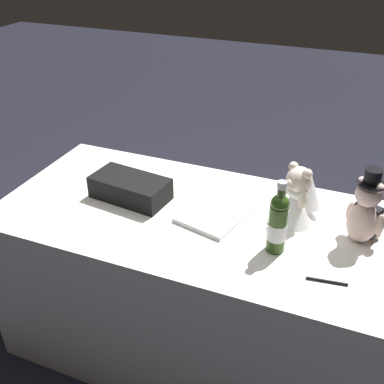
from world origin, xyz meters
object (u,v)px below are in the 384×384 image
object	(u,v)px
teddy_bear_bride	(299,196)
gift_case_black	(130,188)
signing_pen	(325,281)
guestbook	(217,212)
champagne_bottle	(278,222)
teddy_bear_groom	(366,212)

from	to	relation	value
teddy_bear_bride	gift_case_black	size ratio (longest dim) A/B	0.70
gift_case_black	signing_pen	bearing A→B (deg)	164.91
teddy_bear_bride	signing_pen	bearing A→B (deg)	115.19
signing_pen	guestbook	distance (m)	0.52
teddy_bear_bride	champagne_bottle	xyz separation A→B (m)	(0.03, 0.23, 0.02)
teddy_bear_groom	signing_pen	distance (m)	0.32
gift_case_black	guestbook	size ratio (longest dim) A/B	1.12
champagne_bottle	gift_case_black	distance (m)	0.66
teddy_bear_groom	guestbook	distance (m)	0.56
signing_pen	champagne_bottle	bearing A→B (deg)	-29.05
champagne_bottle	guestbook	distance (m)	0.32
signing_pen	gift_case_black	bearing A→B (deg)	-15.09
teddy_bear_groom	gift_case_black	world-z (taller)	teddy_bear_groom
champagne_bottle	teddy_bear_groom	bearing A→B (deg)	-147.56
teddy_bear_groom	gift_case_black	xyz separation A→B (m)	(0.93, 0.06, -0.07)
champagne_bottle	guestbook	world-z (taller)	champagne_bottle
signing_pen	guestbook	bearing A→B (deg)	-28.26
signing_pen	gift_case_black	size ratio (longest dim) A/B	0.41
teddy_bear_groom	teddy_bear_bride	size ratio (longest dim) A/B	1.25
teddy_bear_bride	signing_pen	size ratio (longest dim) A/B	1.69
teddy_bear_bride	gift_case_black	world-z (taller)	teddy_bear_bride
gift_case_black	teddy_bear_groom	bearing A→B (deg)	-176.50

